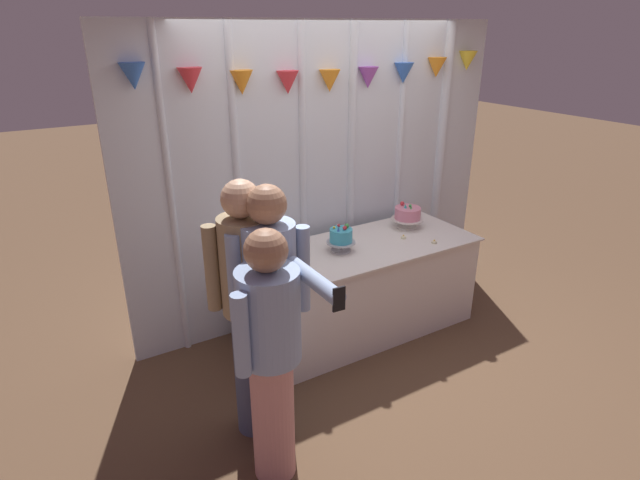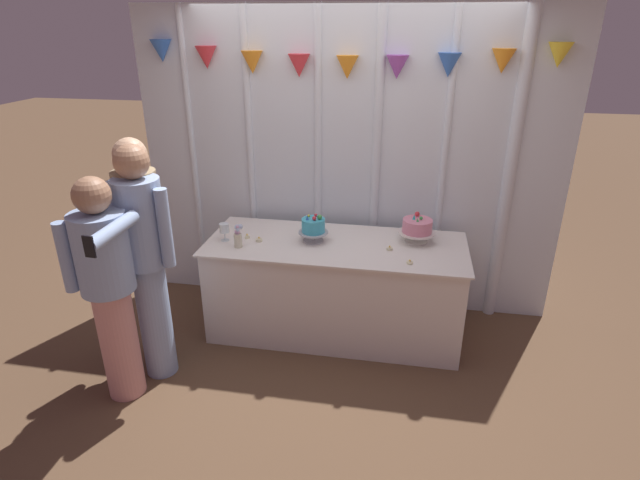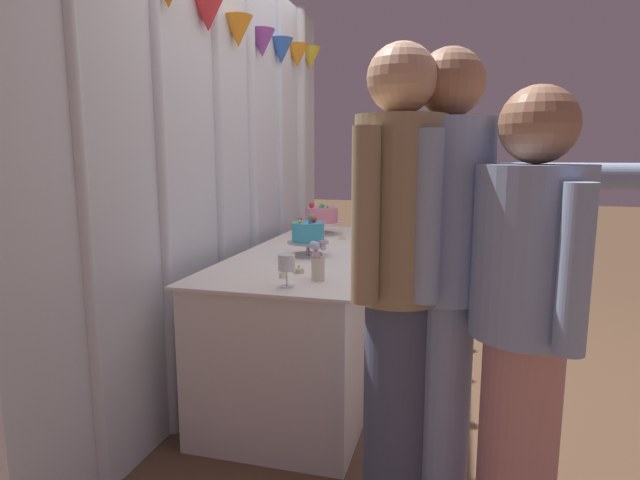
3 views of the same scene
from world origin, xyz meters
TOP-DOWN VIEW (x-y plane):
  - ground_plane at (0.00, 0.00)m, footprint 24.00×24.00m
  - draped_curtain at (0.05, 0.63)m, footprint 3.52×0.17m
  - cake_table at (0.00, 0.10)m, footprint 2.02×0.82m
  - cake_display_nearleft at (-0.18, 0.11)m, footprint 0.23×0.23m
  - cake_display_nearright at (0.61, 0.24)m, footprint 0.28×0.28m
  - wine_glass at (-0.87, 0.00)m, footprint 0.07×0.07m
  - flower_vase at (-0.72, -0.10)m, footprint 0.07×0.08m
  - tealight_far_left at (-0.71, 0.07)m, footprint 0.04×0.04m
  - tealight_near_left at (-0.60, 0.03)m, footprint 0.05×0.05m
  - tealight_near_right at (0.42, 0.05)m, footprint 0.05×0.05m
  - tealight_far_right at (0.57, -0.16)m, footprint 0.05×0.05m
  - guest_man_pink_jacket at (-1.17, -0.66)m, footprint 0.46×0.37m
  - guest_man_dark_suit at (-1.26, -0.52)m, footprint 0.42×0.38m
  - guest_girl_blue_dress at (-1.31, -0.92)m, footprint 0.47×0.60m

SIDE VIEW (x-z plane):
  - ground_plane at x=0.00m, z-range 0.00..0.00m
  - cake_table at x=0.00m, z-range 0.00..0.79m
  - tealight_far_right at x=0.57m, z-range 0.78..0.81m
  - tealight_near_right at x=0.42m, z-range 0.78..0.82m
  - tealight_near_left at x=-0.60m, z-range 0.78..0.82m
  - tealight_far_left at x=-0.71m, z-range 0.78..0.82m
  - guest_girl_blue_dress at x=-1.31m, z-range 0.08..1.63m
  - flower_vase at x=-0.72m, z-range 0.79..0.97m
  - wine_glass at x=-0.87m, z-range 0.82..0.96m
  - cake_display_nearleft at x=-0.18m, z-range 0.80..1.02m
  - cake_display_nearright at x=0.61m, z-range 0.80..1.02m
  - guest_man_pink_jacket at x=-1.17m, z-range 0.10..1.79m
  - guest_man_dark_suit at x=-1.26m, z-range 0.11..1.80m
  - draped_curtain at x=0.05m, z-range 0.08..2.59m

